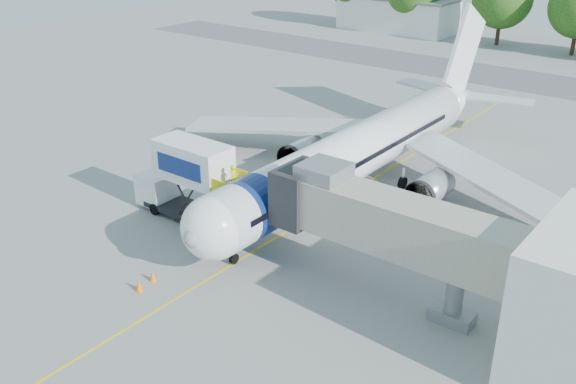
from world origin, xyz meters
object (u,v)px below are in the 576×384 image
Objects in this scene: jet_bridge at (379,220)px; catering_hiloader at (187,180)px; ground_tug at (129,294)px; aircraft at (360,150)px.

jet_bridge is 1.63× the size of catering_hiloader.
jet_bridge reaches higher than catering_hiloader.
catering_hiloader is 10.56m from ground_tug.
jet_bridge reaches higher than ground_tug.
ground_tug is at bearing -61.40° from catering_hiloader.
aircraft is at bearing 74.81° from ground_tug.
aircraft is at bearing 125.70° from jet_bridge.
jet_bridge is 13.49m from ground_tug.
jet_bridge is at bearing 32.93° from ground_tug.
aircraft reaches higher than catering_hiloader.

